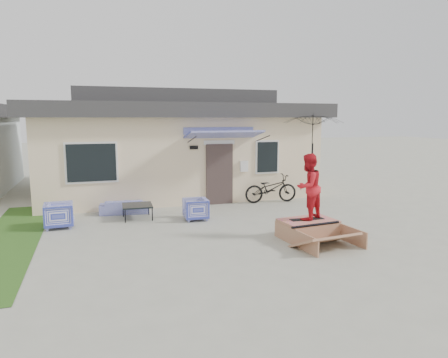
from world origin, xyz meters
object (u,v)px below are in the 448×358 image
object	(u,v)px
loveseat	(124,204)
bicycle	(271,185)
skate_ramp	(308,229)
skateboard	(307,219)
armchair_right	(195,208)
patio_umbrella	(312,153)
coffee_table	(137,212)
skater	(308,185)
armchair_left	(59,214)

from	to	relation	value
loveseat	bicycle	size ratio (longest dim) A/B	0.79
skate_ramp	skateboard	xyz separation A→B (m)	(-0.00, 0.04, 0.25)
armchair_right	patio_umbrella	bearing A→B (deg)	107.92
coffee_table	skater	bearing A→B (deg)	-39.85
patio_umbrella	skater	size ratio (longest dim) A/B	1.46
armchair_left	armchair_right	distance (m)	3.78
loveseat	skateboard	xyz separation A→B (m)	(4.19, -4.09, 0.18)
patio_umbrella	skateboard	xyz separation A→B (m)	(-2.32, -3.80, -1.27)
skater	armchair_right	bearing A→B (deg)	-76.25
skateboard	patio_umbrella	bearing A→B (deg)	60.03
skateboard	skater	distance (m)	0.85
armchair_right	bicycle	xyz separation A→B (m)	(3.16, 1.59, 0.26)
skateboard	skater	size ratio (longest dim) A/B	0.53
bicycle	skate_ramp	distance (m)	4.34
armchair_left	skate_ramp	size ratio (longest dim) A/B	0.43
skateboard	armchair_right	bearing A→B (deg)	132.42
coffee_table	patio_umbrella	size ratio (longest dim) A/B	0.36
coffee_table	skateboard	world-z (taller)	skateboard
patio_umbrella	skate_ramp	xyz separation A→B (m)	(-2.31, -3.84, -1.52)
armchair_left	skate_ramp	bearing A→B (deg)	-118.80
loveseat	bicycle	distance (m)	5.11
bicycle	skateboard	world-z (taller)	bicycle
armchair_right	bicycle	size ratio (longest dim) A/B	0.37
armchair_left	skateboard	bearing A→B (deg)	-118.47
skater	skate_ramp	bearing A→B (deg)	68.45
armchair_left	armchair_right	world-z (taller)	armchair_left
bicycle	skateboard	distance (m)	4.28
bicycle	skateboard	xyz separation A→B (m)	(-0.91, -4.18, -0.13)
skateboard	skater	bearing A→B (deg)	-88.57
loveseat	skater	distance (m)	5.94
bicycle	patio_umbrella	distance (m)	1.85
skate_ramp	armchair_right	bearing A→B (deg)	124.86
patio_umbrella	coffee_table	bearing A→B (deg)	-174.76
armchair_right	coffee_table	xyz separation A→B (m)	(-1.62, 0.65, -0.14)
coffee_table	skater	distance (m)	5.16
loveseat	skateboard	distance (m)	5.85
coffee_table	skater	world-z (taller)	skater
bicycle	patio_umbrella	world-z (taller)	patio_umbrella
loveseat	coffee_table	distance (m)	0.92
coffee_table	armchair_right	bearing A→B (deg)	-21.67
armchair_left	coffee_table	world-z (taller)	armchair_left
loveseat	patio_umbrella	xyz separation A→B (m)	(6.51, -0.29, 1.45)
loveseat	skate_ramp	size ratio (longest dim) A/B	0.84
loveseat	skater	bearing A→B (deg)	141.78
armchair_right	patio_umbrella	distance (m)	4.92
bicycle	skater	distance (m)	4.34
skateboard	skate_ramp	bearing A→B (deg)	-82.88
loveseat	armchair_right	distance (m)	2.45
skateboard	bicycle	bearing A→B (deg)	79.12
bicycle	patio_umbrella	xyz separation A→B (m)	(1.41, -0.38, 1.14)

